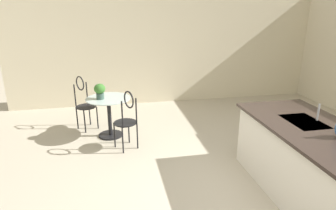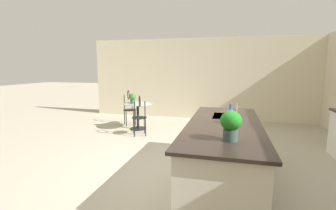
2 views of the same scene
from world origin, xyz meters
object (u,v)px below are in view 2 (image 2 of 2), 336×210
object	(u,v)px
chair_near_window	(139,114)
potted_plant_counter_far	(231,124)
chair_by_island	(129,106)
potted_plant_on_table	(133,98)
bistro_table	(138,114)
vase_on_counter	(230,116)

from	to	relation	value
chair_near_window	potted_plant_counter_far	world-z (taller)	potted_plant_counter_far
chair_by_island	potted_plant_on_table	xyz separation A→B (m)	(0.51, 0.33, 0.33)
bistro_table	chair_by_island	size ratio (longest dim) A/B	0.77
potted_plant_counter_far	potted_plant_on_table	bearing A→B (deg)	-142.53
chair_near_window	potted_plant_on_table	size ratio (longest dim) A/B	3.75
potted_plant_counter_far	vase_on_counter	xyz separation A→B (m)	(-0.90, -0.01, -0.08)
chair_near_window	chair_by_island	size ratio (longest dim) A/B	1.00
bistro_table	chair_by_island	bearing A→B (deg)	-135.68
chair_by_island	potted_plant_on_table	bearing A→B (deg)	33.06
chair_near_window	potted_plant_counter_far	distance (m)	3.69
bistro_table	chair_near_window	size ratio (longest dim) A/B	0.77
bistro_table	chair_by_island	distance (m)	0.69
chair_near_window	potted_plant_counter_far	bearing A→B (deg)	37.65
potted_plant_on_table	vase_on_counter	world-z (taller)	vase_on_counter
vase_on_counter	potted_plant_on_table	bearing A→B (deg)	-134.05
bistro_table	chair_near_window	distance (m)	0.68
chair_near_window	vase_on_counter	xyz separation A→B (m)	(1.99, 2.22, 0.46)
bistro_table	potted_plant_counter_far	world-z (taller)	potted_plant_counter_far
bistro_table	chair_by_island	xyz separation A→B (m)	(-0.48, -0.47, 0.13)
potted_plant_counter_far	chair_near_window	bearing A→B (deg)	-142.35
potted_plant_counter_far	vase_on_counter	distance (m)	0.90
chair_by_island	chair_near_window	bearing A→B (deg)	34.92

